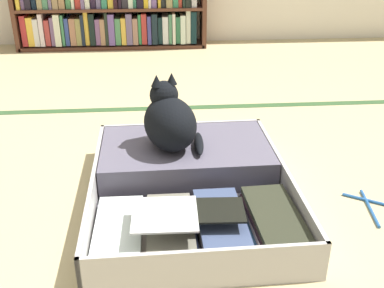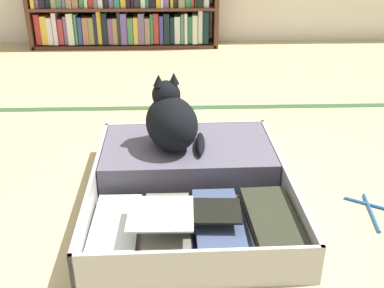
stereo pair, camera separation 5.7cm
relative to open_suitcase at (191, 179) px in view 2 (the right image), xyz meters
name	(u,v)px [view 2 (the right image)]	position (x,y,z in m)	size (l,w,h in m)	color
ground_plane	(170,231)	(-0.07, -0.22, -0.05)	(10.00, 10.00, 0.00)	tan
tatami_border	(172,108)	(-0.07, 0.79, -0.05)	(4.80, 0.05, 0.00)	#30512C
open_suitcase	(191,179)	(0.00, 0.00, 0.00)	(0.65, 0.81, 0.12)	#BBB6B2
black_cat	(171,121)	(-0.06, 0.12, 0.17)	(0.24, 0.28, 0.26)	black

